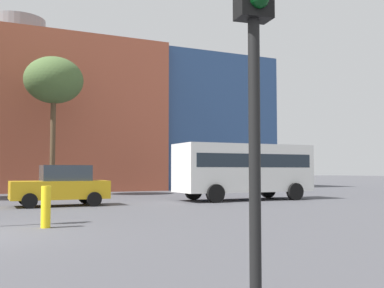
# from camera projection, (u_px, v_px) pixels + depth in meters

# --- Properties ---
(building_backdrop) EXTENTS (39.87, 11.24, 12.85)m
(building_backdrop) POSITION_uv_depth(u_px,v_px,m) (16.00, 117.00, 34.35)
(building_backdrop) COLOR #B2563D
(building_backdrop) RESTS_ON ground_plane
(parked_car_2) EXTENTS (3.85, 1.89, 1.67)m
(parked_car_2) POSITION_uv_depth(u_px,v_px,m) (61.00, 186.00, 18.87)
(parked_car_2) COLOR gold
(parked_car_2) RESTS_ON ground_plane
(white_bus) EXTENTS (6.80, 2.62, 2.72)m
(white_bus) POSITION_uv_depth(u_px,v_px,m) (244.00, 167.00, 22.72)
(white_bus) COLOR white
(white_bus) RESTS_ON ground_plane
(traffic_light_near_right) EXTENTS (0.39, 0.38, 3.89)m
(traffic_light_near_right) POSITION_uv_depth(u_px,v_px,m) (255.00, 31.00, 4.69)
(traffic_light_near_right) COLOR black
(traffic_light_near_right) RESTS_ON ground_plane
(bare_tree_2) EXTENTS (3.41, 3.41, 8.10)m
(bare_tree_2) POSITION_uv_depth(u_px,v_px,m) (54.00, 81.00, 26.95)
(bare_tree_2) COLOR brown
(bare_tree_2) RESTS_ON ground_plane
(bollard_yellow_1) EXTENTS (0.24, 0.24, 1.06)m
(bollard_yellow_1) POSITION_uv_depth(u_px,v_px,m) (46.00, 207.00, 11.63)
(bollard_yellow_1) COLOR yellow
(bollard_yellow_1) RESTS_ON ground_plane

